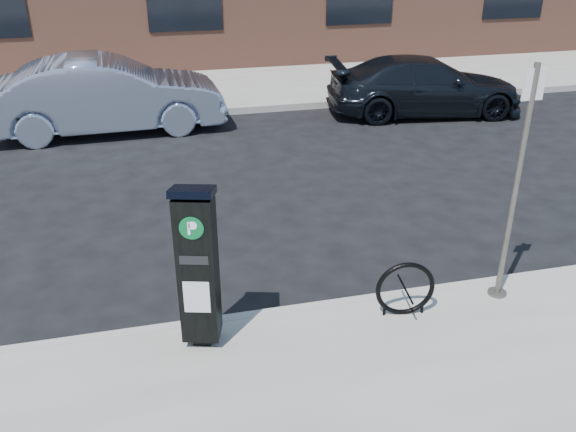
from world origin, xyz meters
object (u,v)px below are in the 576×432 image
object	(u,v)px
sign_pole	(515,189)
car_silver	(107,95)
bike_rack	(405,289)
car_dark	(425,86)
parking_kiosk	(198,266)

from	to	relation	value
sign_pole	car_silver	bearing A→B (deg)	118.80
sign_pole	bike_rack	distance (m)	1.56
bike_rack	car_dark	bearing A→B (deg)	71.13
bike_rack	car_silver	size ratio (longest dim) A/B	0.14
sign_pole	car_silver	xyz separation A→B (m)	(-4.36, 7.70, -0.68)
parking_kiosk	sign_pole	size ratio (longest dim) A/B	0.66
bike_rack	car_silver	distance (m)	8.42
bike_rack	car_silver	bearing A→B (deg)	119.84
bike_rack	car_dark	world-z (taller)	car_dark
parking_kiosk	sign_pole	distance (m)	3.38
parking_kiosk	car_silver	world-z (taller)	parking_kiosk
sign_pole	bike_rack	world-z (taller)	sign_pole
parking_kiosk	car_silver	size ratio (longest dim) A/B	0.37
sign_pole	car_silver	distance (m)	8.88
car_silver	bike_rack	bearing A→B (deg)	-159.75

